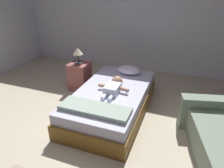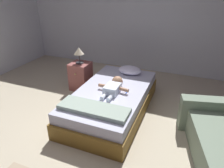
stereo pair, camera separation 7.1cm
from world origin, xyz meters
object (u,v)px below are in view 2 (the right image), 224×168
Objects in this scene: bed at (112,101)px; baby at (114,86)px; nightstand at (81,76)px; lamp at (79,52)px; pillow at (130,70)px; toothbrush at (128,91)px.

baby is (0.04, -0.02, 0.29)m from bed.
lamp is at bearing 90.00° from nightstand.
lamp is (-0.93, 0.57, 0.59)m from bed.
pillow is 3.39× the size of toothbrush.
toothbrush is at bearing -24.57° from nightstand.
lamp reaches higher than nightstand.
toothbrush is (0.19, -0.71, -0.07)m from pillow.
nightstand is (-0.98, 0.59, -0.22)m from baby.
nightstand is at bearing 148.83° from baby.
lamp is (0.00, 0.00, 0.52)m from nightstand.
baby is at bearing -27.32° from bed.
pillow is 0.74m from toothbrush.
toothbrush is at bearing -75.15° from pillow.
pillow is at bearing 83.84° from bed.
toothbrush reaches higher than bed.
pillow is at bearing 9.29° from nightstand.
nightstand is (-0.93, 0.57, 0.07)m from bed.
bed is 1.24m from lamp.
baby reaches higher than bed.
lamp is (-1.20, 0.55, 0.36)m from toothbrush.
pillow is 1.07m from lamp.
pillow is 1.05m from nightstand.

